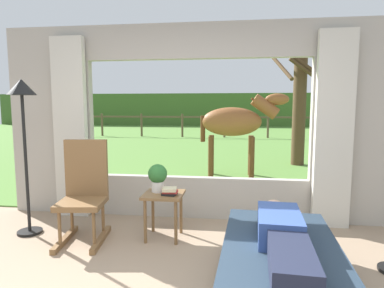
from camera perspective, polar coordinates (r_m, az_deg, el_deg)
name	(u,v)px	position (r m, az deg, el deg)	size (l,w,h in m)	color
back_wall_with_window	(197,125)	(4.34, 0.79, 3.31)	(5.20, 0.12, 2.55)	#ADA599
curtain_panel_left	(71,128)	(4.72, -20.28, 2.57)	(0.44, 0.10, 2.40)	beige
curtain_panel_right	(334,131)	(4.34, 23.32, 2.11)	(0.44, 0.10, 2.40)	beige
outdoor_pasture_lawn	(224,138)	(15.29, 5.57, 1.02)	(36.00, 21.68, 0.02)	#568438
distant_hill_ridge	(229,110)	(25.05, 6.38, 5.92)	(36.00, 2.00, 2.40)	#41652A
recliner_sofa	(281,270)	(2.85, 15.08, -20.36)	(0.99, 1.75, 0.42)	black
reclining_person	(283,236)	(2.68, 15.43, -15.05)	(0.37, 1.44, 0.22)	#334C8C
rocking_chair	(84,191)	(3.92, -18.15, -7.81)	(0.55, 0.74, 1.12)	brown
side_table	(164,201)	(3.79, -4.94, -9.88)	(0.44, 0.44, 0.52)	brown
potted_plant	(158,176)	(3.80, -5.97, -5.55)	(0.22, 0.22, 0.32)	silver
book_stack	(170,191)	(3.68, -3.88, -8.18)	(0.18, 0.16, 0.08)	black
floor_lamp_left	(23,110)	(4.22, -27.26, 5.28)	(0.32, 0.32, 1.80)	black
horse	(236,122)	(6.93, 7.56, 3.72)	(1.81, 0.59, 1.73)	brown
pasture_tree	(299,106)	(8.60, 18.10, 6.32)	(1.40, 1.26, 3.15)	#4C3823
pasture_fence_line	(224,122)	(15.50, 5.64, 3.82)	(16.10, 0.10, 1.10)	brown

